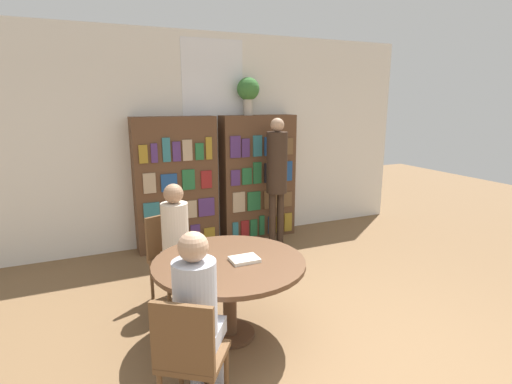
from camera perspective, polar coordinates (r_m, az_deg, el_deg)
name	(u,v)px	position (r m, az deg, el deg)	size (l,w,h in m)	color
ground_plane	(361,376)	(3.46, 14.81, -24.06)	(16.00, 16.00, 0.00)	brown
wall_back	(214,139)	(5.93, -6.08, 7.49)	(6.40, 0.07, 3.00)	silver
bookshelf_left	(176,184)	(5.67, -11.36, 1.09)	(1.13, 0.34, 1.85)	brown
bookshelf_right	(258,177)	(6.06, 0.27, 2.11)	(1.13, 0.34, 1.85)	brown
flower_vase	(248,91)	(5.90, -1.12, 14.26)	(0.33, 0.33, 0.53)	#B7AD9E
reading_table	(229,272)	(3.53, -3.84, -11.31)	(1.32, 1.32, 0.72)	brown
chair_near_camera	(189,353)	(2.75, -9.50, -21.78)	(0.56, 0.56, 0.89)	brown
chair_left_side	(169,253)	(4.33, -12.28, -8.50)	(0.51, 0.51, 0.89)	brown
seated_reader_left	(178,237)	(4.11, -11.15, -6.30)	(0.36, 0.41, 1.26)	beige
seated_reader_right	(197,307)	(2.77, -8.37, -15.92)	(0.42, 0.43, 1.26)	#B2B7C6
librarian_standing	(277,169)	(5.61, 2.98, 3.26)	(0.29, 0.56, 1.83)	#332319
open_book_on_table	(244,259)	(3.46, -1.66, -9.60)	(0.24, 0.18, 0.03)	silver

